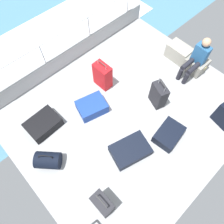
{
  "coord_description": "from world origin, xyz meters",
  "views": [
    {
      "loc": [
        1.45,
        -1.91,
        4.37
      ],
      "look_at": [
        -0.18,
        -0.38,
        0.25
      ],
      "focal_mm": 33.98,
      "sensor_mm": 36.0,
      "label": 1
    }
  ],
  "objects_px": {
    "suitcase_0": "(43,124)",
    "suitcase_2": "(102,204)",
    "suitcase_1": "(169,134)",
    "suitcase_6": "(92,107)",
    "suitcase_4": "(103,76)",
    "cargo_crate_1": "(196,65)",
    "suitcase_3": "(158,95)",
    "suitcase_5": "(130,150)",
    "cargo_crate_0": "(179,52)",
    "duffel_bag": "(48,160)",
    "passenger_seated": "(197,58)"
  },
  "relations": [
    {
      "from": "suitcase_0",
      "to": "suitcase_6",
      "type": "xyz_separation_m",
      "value": [
        0.41,
        1.07,
        0.02
      ]
    },
    {
      "from": "duffel_bag",
      "to": "suitcase_5",
      "type": "bearing_deg",
      "value": 54.48
    },
    {
      "from": "cargo_crate_0",
      "to": "suitcase_3",
      "type": "bearing_deg",
      "value": -69.57
    },
    {
      "from": "suitcase_1",
      "to": "suitcase_5",
      "type": "xyz_separation_m",
      "value": [
        -0.32,
        -0.86,
        -0.0
      ]
    },
    {
      "from": "suitcase_1",
      "to": "passenger_seated",
      "type": "bearing_deg",
      "value": 112.7
    },
    {
      "from": "passenger_seated",
      "to": "suitcase_0",
      "type": "relative_size",
      "value": 1.42
    },
    {
      "from": "cargo_crate_0",
      "to": "suitcase_5",
      "type": "bearing_deg",
      "value": -70.67
    },
    {
      "from": "cargo_crate_0",
      "to": "suitcase_3",
      "type": "relative_size",
      "value": 0.84
    },
    {
      "from": "suitcase_3",
      "to": "suitcase_5",
      "type": "bearing_deg",
      "value": -71.88
    },
    {
      "from": "suitcase_2",
      "to": "suitcase_4",
      "type": "bearing_deg",
      "value": 137.96
    },
    {
      "from": "suitcase_2",
      "to": "suitcase_3",
      "type": "relative_size",
      "value": 0.96
    },
    {
      "from": "suitcase_1",
      "to": "suitcase_5",
      "type": "bearing_deg",
      "value": -110.46
    },
    {
      "from": "passenger_seated",
      "to": "duffel_bag",
      "type": "relative_size",
      "value": 1.78
    },
    {
      "from": "suitcase_0",
      "to": "suitcase_5",
      "type": "bearing_deg",
      "value": 29.29
    },
    {
      "from": "suitcase_5",
      "to": "suitcase_0",
      "type": "bearing_deg",
      "value": -150.71
    },
    {
      "from": "suitcase_4",
      "to": "cargo_crate_0",
      "type": "bearing_deg",
      "value": 70.56
    },
    {
      "from": "duffel_bag",
      "to": "suitcase_1",
      "type": "bearing_deg",
      "value": 59.79
    },
    {
      "from": "suitcase_1",
      "to": "suitcase_2",
      "type": "relative_size",
      "value": 0.94
    },
    {
      "from": "cargo_crate_0",
      "to": "suitcase_0",
      "type": "height_order",
      "value": "cargo_crate_0"
    },
    {
      "from": "suitcase_0",
      "to": "suitcase_5",
      "type": "distance_m",
      "value": 1.99
    },
    {
      "from": "cargo_crate_1",
      "to": "passenger_seated",
      "type": "distance_m",
      "value": 0.41
    },
    {
      "from": "cargo_crate_1",
      "to": "suitcase_2",
      "type": "relative_size",
      "value": 0.71
    },
    {
      "from": "suitcase_5",
      "to": "suitcase_6",
      "type": "distance_m",
      "value": 1.34
    },
    {
      "from": "suitcase_0",
      "to": "suitcase_3",
      "type": "height_order",
      "value": "suitcase_3"
    },
    {
      "from": "suitcase_0",
      "to": "suitcase_2",
      "type": "relative_size",
      "value": 0.99
    },
    {
      "from": "suitcase_0",
      "to": "suitcase_4",
      "type": "xyz_separation_m",
      "value": [
        0.03,
        1.75,
        0.21
      ]
    },
    {
      "from": "suitcase_2",
      "to": "duffel_bag",
      "type": "bearing_deg",
      "value": -169.47
    },
    {
      "from": "suitcase_0",
      "to": "suitcase_3",
      "type": "distance_m",
      "value": 2.67
    },
    {
      "from": "suitcase_0",
      "to": "suitcase_4",
      "type": "height_order",
      "value": "suitcase_4"
    },
    {
      "from": "suitcase_1",
      "to": "suitcase_6",
      "type": "distance_m",
      "value": 1.82
    },
    {
      "from": "suitcase_5",
      "to": "suitcase_4",
      "type": "bearing_deg",
      "value": 155.56
    },
    {
      "from": "cargo_crate_1",
      "to": "suitcase_1",
      "type": "xyz_separation_m",
      "value": [
        0.76,
        -1.99,
        -0.05
      ]
    },
    {
      "from": "cargo_crate_1",
      "to": "suitcase_0",
      "type": "bearing_deg",
      "value": -108.84
    },
    {
      "from": "suitcase_2",
      "to": "suitcase_6",
      "type": "distance_m",
      "value": 2.1
    },
    {
      "from": "suitcase_0",
      "to": "suitcase_2",
      "type": "bearing_deg",
      "value": -3.7
    },
    {
      "from": "cargo_crate_0",
      "to": "suitcase_5",
      "type": "xyz_separation_m",
      "value": [
        0.99,
        -2.82,
        -0.08
      ]
    },
    {
      "from": "cargo_crate_1",
      "to": "suitcase_4",
      "type": "height_order",
      "value": "suitcase_4"
    },
    {
      "from": "suitcase_0",
      "to": "suitcase_3",
      "type": "xyz_separation_m",
      "value": [
        1.3,
        2.32,
        0.19
      ]
    },
    {
      "from": "suitcase_1",
      "to": "suitcase_6",
      "type": "xyz_separation_m",
      "value": [
        -1.65,
        -0.76,
        0.01
      ]
    },
    {
      "from": "suitcase_0",
      "to": "suitcase_2",
      "type": "height_order",
      "value": "suitcase_2"
    },
    {
      "from": "suitcase_2",
      "to": "suitcase_5",
      "type": "height_order",
      "value": "suitcase_2"
    },
    {
      "from": "suitcase_0",
      "to": "suitcase_1",
      "type": "bearing_deg",
      "value": 41.69
    },
    {
      "from": "suitcase_2",
      "to": "suitcase_5",
      "type": "distance_m",
      "value": 1.19
    },
    {
      "from": "cargo_crate_1",
      "to": "suitcase_3",
      "type": "bearing_deg",
      "value": -90.2
    },
    {
      "from": "passenger_seated",
      "to": "suitcase_0",
      "type": "bearing_deg",
      "value": -109.68
    },
    {
      "from": "passenger_seated",
      "to": "suitcase_4",
      "type": "height_order",
      "value": "passenger_seated"
    },
    {
      "from": "suitcase_5",
      "to": "cargo_crate_1",
      "type": "bearing_deg",
      "value": 98.71
    },
    {
      "from": "suitcase_0",
      "to": "suitcase_3",
      "type": "bearing_deg",
      "value": 60.81
    },
    {
      "from": "cargo_crate_0",
      "to": "duffel_bag",
      "type": "distance_m",
      "value": 4.19
    },
    {
      "from": "suitcase_2",
      "to": "suitcase_3",
      "type": "height_order",
      "value": "suitcase_3"
    }
  ]
}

